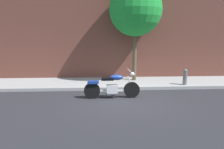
{
  "coord_description": "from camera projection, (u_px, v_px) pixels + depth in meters",
  "views": [
    {
      "loc": [
        -0.78,
        -7.65,
        2.45
      ],
      "look_at": [
        -0.34,
        0.45,
        0.96
      ],
      "focal_mm": 33.63,
      "sensor_mm": 36.0,
      "label": 1
    }
  ],
  "objects": [
    {
      "name": "ground_plane",
      "position": [
        121.0,
        101.0,
        8.0
      ],
      "size": [
        60.0,
        60.0,
        0.0
      ],
      "primitive_type": "plane",
      "color": "#28282D"
    },
    {
      "name": "sidewalk",
      "position": [
        116.0,
        83.0,
        10.79
      ],
      "size": [
        25.99,
        2.44,
        0.14
      ],
      "primitive_type": "cube",
      "color": "#A0A0A0",
      "rests_on": "ground"
    },
    {
      "name": "motorcycle",
      "position": [
        112.0,
        87.0,
        8.35
      ],
      "size": [
        2.23,
        0.7,
        1.14
      ],
      "color": "black",
      "rests_on": "ground"
    },
    {
      "name": "street_tree",
      "position": [
        135.0,
        10.0,
        10.57
      ],
      "size": [
        2.68,
        2.68,
        5.1
      ],
      "color": "brown",
      "rests_on": "ground"
    },
    {
      "name": "fire_hydrant",
      "position": [
        185.0,
        78.0,
        10.05
      ],
      "size": [
        0.2,
        0.2,
        0.91
      ],
      "color": "slate",
      "rests_on": "ground"
    }
  ]
}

